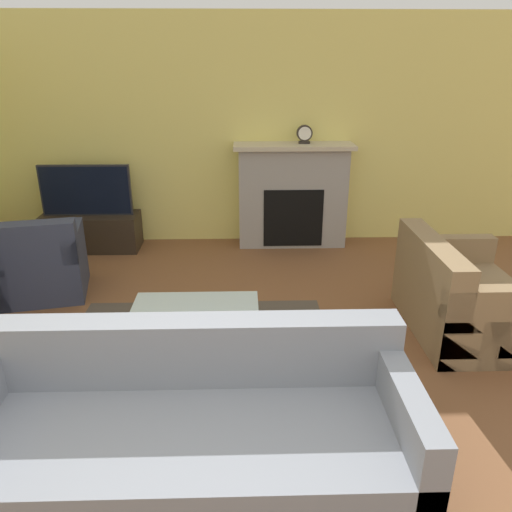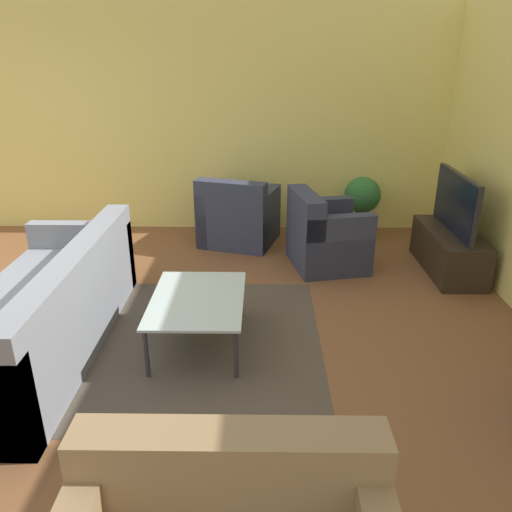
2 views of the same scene
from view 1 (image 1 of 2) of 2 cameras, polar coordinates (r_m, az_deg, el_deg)
wall_back at (r=6.22m, az=-4.53°, el=13.85°), size 8.84×0.06×2.70m
area_rug at (r=4.04m, az=-6.81°, el=-11.36°), size 2.18×1.91×0.00m
fireplace at (r=6.16m, az=4.17°, el=7.17°), size 1.42×0.44×1.25m
tv_stand at (r=6.42m, az=-18.31°, el=2.63°), size 1.16×0.46×0.44m
tv at (r=6.27m, az=-18.87°, el=7.12°), size 1.06×0.06×0.61m
couch_sectional at (r=2.90m, az=-7.40°, el=-19.72°), size 2.39×0.96×0.82m
couch_loveseat at (r=4.58m, az=22.39°, el=-4.59°), size 0.88×1.24×0.82m
armchair_accent at (r=5.28m, az=-23.31°, el=-1.11°), size 0.91×0.87×0.82m
coffee_table at (r=3.84m, az=-7.07°, el=-6.87°), size 0.98×0.71×0.40m
mantel_clock at (r=6.04m, az=5.56°, el=13.72°), size 0.18×0.07×0.21m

